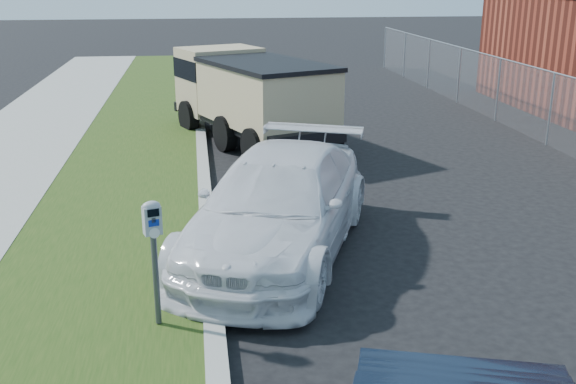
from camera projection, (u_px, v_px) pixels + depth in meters
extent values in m
plane|color=black|center=(395.00, 276.00, 9.54)|extent=(120.00, 120.00, 0.00)
cube|color=gray|center=(207.00, 230.00, 11.06)|extent=(0.25, 50.00, 0.15)
cube|color=#1E3A10|center=(108.00, 236.00, 10.85)|extent=(3.00, 50.00, 0.13)
plane|color=slate|center=(551.00, 109.00, 16.64)|extent=(0.00, 30.00, 30.00)
cylinder|color=gray|center=(555.00, 73.00, 16.37)|extent=(0.04, 30.00, 0.04)
cylinder|color=gray|center=(551.00, 109.00, 16.64)|extent=(0.06, 0.06, 1.80)
cylinder|color=gray|center=(498.00, 90.00, 19.47)|extent=(0.06, 0.06, 1.80)
cylinder|color=gray|center=(459.00, 75.00, 22.30)|extent=(0.06, 0.06, 1.80)
cylinder|color=gray|center=(429.00, 64.00, 25.13)|extent=(0.06, 0.06, 1.80)
cylinder|color=gray|center=(405.00, 55.00, 27.95)|extent=(0.06, 0.06, 1.80)
cylinder|color=gray|center=(385.00, 48.00, 30.78)|extent=(0.06, 0.06, 1.80)
cylinder|color=#3F4247|center=(156.00, 280.00, 7.81)|extent=(0.09, 0.09, 1.10)
cube|color=gray|center=(152.00, 220.00, 7.58)|extent=(0.23, 0.19, 0.33)
ellipsoid|color=gray|center=(151.00, 206.00, 7.53)|extent=(0.24, 0.20, 0.13)
cube|color=black|center=(153.00, 213.00, 7.49)|extent=(0.13, 0.05, 0.09)
cube|color=navy|center=(154.00, 223.00, 7.53)|extent=(0.12, 0.04, 0.08)
cylinder|color=silver|center=(154.00, 233.00, 7.57)|extent=(0.12, 0.04, 0.12)
cube|color=#3F4247|center=(154.00, 220.00, 7.52)|extent=(0.04, 0.02, 0.06)
imported|color=white|center=(280.00, 203.00, 10.23)|extent=(3.96, 5.67, 1.52)
cube|color=black|center=(253.00, 118.00, 16.96)|extent=(3.82, 5.84, 0.30)
cube|color=tan|center=(220.00, 80.00, 18.39)|extent=(2.46, 2.20, 1.73)
cube|color=black|center=(220.00, 67.00, 18.28)|extent=(2.49, 2.22, 0.52)
cube|color=tan|center=(266.00, 94.00, 16.17)|extent=(3.27, 4.14, 1.38)
cube|color=black|center=(266.00, 64.00, 15.95)|extent=(3.39, 4.25, 0.10)
cube|color=black|center=(209.00, 103.00, 19.30)|extent=(1.97, 0.89, 0.26)
cylinder|color=black|center=(189.00, 117.00, 18.12)|extent=(0.58, 0.90, 0.86)
cylinder|color=black|center=(254.00, 110.00, 19.06)|extent=(0.58, 0.90, 0.86)
cylinder|color=black|center=(225.00, 133.00, 16.20)|extent=(0.58, 0.90, 0.86)
cylinder|color=black|center=(296.00, 125.00, 17.14)|extent=(0.58, 0.90, 0.86)
cylinder|color=black|center=(254.00, 147.00, 14.91)|extent=(0.58, 0.90, 0.86)
cylinder|color=black|center=(329.00, 137.00, 15.85)|extent=(0.58, 0.90, 0.86)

